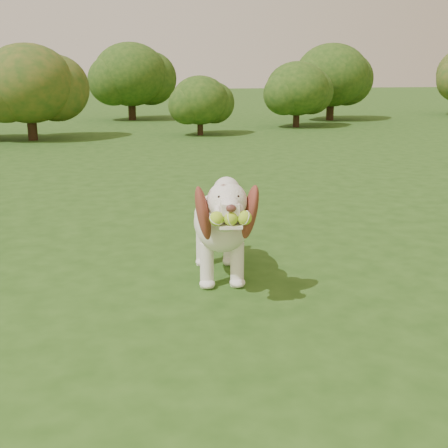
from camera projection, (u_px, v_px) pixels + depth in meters
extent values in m
plane|color=#234814|center=(248.00, 247.00, 4.48)|extent=(80.00, 80.00, 0.00)
ellipsoid|color=white|center=(219.00, 222.00, 3.80)|extent=(0.41, 0.69, 0.35)
ellipsoid|color=white|center=(222.00, 226.00, 3.55)|extent=(0.37, 0.37, 0.34)
ellipsoid|color=white|center=(216.00, 215.00, 4.02)|extent=(0.34, 0.34, 0.31)
cylinder|color=white|center=(225.00, 217.00, 3.40)|extent=(0.21, 0.29, 0.26)
sphere|color=white|center=(227.00, 202.00, 3.25)|extent=(0.26, 0.26, 0.24)
sphere|color=white|center=(227.00, 190.00, 3.25)|extent=(0.17, 0.17, 0.15)
cube|color=white|center=(230.00, 208.00, 3.12)|extent=(0.11, 0.15, 0.06)
ellipsoid|color=#592D28|center=(231.00, 208.00, 3.05)|extent=(0.06, 0.04, 0.04)
cube|color=white|center=(230.00, 225.00, 3.13)|extent=(0.15, 0.16, 0.02)
ellipsoid|color=brown|center=(203.00, 213.00, 3.26)|extent=(0.15, 0.22, 0.37)
ellipsoid|color=brown|center=(250.00, 212.00, 3.29)|extent=(0.15, 0.24, 0.37)
cylinder|color=white|center=(214.00, 205.00, 4.14)|extent=(0.08, 0.17, 0.13)
cylinder|color=white|center=(207.00, 265.00, 3.63)|extent=(0.10, 0.10, 0.30)
cylinder|color=white|center=(237.00, 264.00, 3.65)|extent=(0.10, 0.10, 0.30)
cylinder|color=white|center=(202.00, 245.00, 4.05)|extent=(0.10, 0.10, 0.30)
cylinder|color=white|center=(229.00, 244.00, 4.07)|extent=(0.10, 0.10, 0.30)
sphere|color=#B1D731|center=(217.00, 219.00, 3.07)|extent=(0.09, 0.09, 0.08)
sphere|color=#B1D731|center=(231.00, 218.00, 3.08)|extent=(0.09, 0.09, 0.08)
sphere|color=#B1D731|center=(245.00, 218.00, 3.09)|extent=(0.09, 0.09, 0.08)
cylinder|color=#382314|center=(132.00, 108.00, 15.98)|extent=(0.21, 0.21, 0.69)
ellipsoid|color=#1D4114|center=(131.00, 74.00, 15.73)|extent=(2.06, 2.06, 1.75)
cylinder|color=#382314|center=(330.00, 108.00, 15.88)|extent=(0.21, 0.21, 0.68)
ellipsoid|color=#1D4114|center=(332.00, 75.00, 15.65)|extent=(2.03, 2.03, 1.73)
cylinder|color=#382314|center=(32.00, 125.00, 11.32)|extent=(0.19, 0.19, 0.61)
ellipsoid|color=#1D4114|center=(28.00, 83.00, 11.10)|extent=(1.83, 1.83, 1.55)
cylinder|color=#382314|center=(200.00, 126.00, 12.23)|extent=(0.13, 0.13, 0.41)
ellipsoid|color=#1D4114|center=(200.00, 100.00, 12.08)|extent=(1.22, 1.22, 1.04)
cylinder|color=#382314|center=(296.00, 117.00, 13.93)|extent=(0.16, 0.16, 0.51)
ellipsoid|color=#1D4114|center=(297.00, 89.00, 13.75)|extent=(1.54, 1.54, 1.31)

